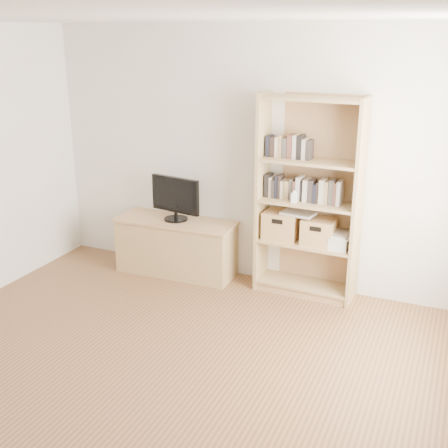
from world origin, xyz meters
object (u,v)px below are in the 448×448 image
Objects in this scene: basket_right at (319,232)px; bookshelf at (308,199)px; television at (175,199)px; tv_stand at (177,247)px; basket_left at (281,225)px; laptop at (299,213)px; baby_monitor at (294,198)px.

bookshelf is at bearing 175.87° from basket_right.
television is 1.55m from basket_right.
television is (0.00, 0.00, 0.55)m from tv_stand.
basket_right is (0.12, -0.01, -0.31)m from bookshelf.
basket_left is at bearing 1.47° from tv_stand.
laptop is (-0.21, 0.00, 0.16)m from basket_right.
tv_stand is 1.59m from basket_right.
basket_left is (1.16, 0.07, 0.40)m from tv_stand.
bookshelf is 5.87× the size of basket_left.
basket_right is at bearing 7.81° from laptop.
basket_right is (1.54, 0.05, 0.38)m from tv_stand.
bookshelf is 19.80× the size of baby_monitor.
bookshelf is 6.29× the size of laptop.
basket_right is (1.54, 0.05, -0.16)m from television.
basket_left is 0.38m from basket_right.
television reaches higher than basket_left.
baby_monitor is at bearing -35.81° from basket_left.
television is 1.87× the size of laptop.
baby_monitor reaches higher than tv_stand.
bookshelf reaches higher than baby_monitor.
basket_right is 0.99× the size of laptop.
baby_monitor is 0.42m from basket_right.
television reaches higher than baby_monitor.
basket_right is at bearing 11.24° from television.
tv_stand is at bearing -175.39° from bookshelf.
baby_monitor is (-0.11, -0.11, 0.03)m from bookshelf.
television is 1.33m from laptop.
bookshelf is at bearing 11.80° from television.
bookshelf is 0.17m from laptop.
basket_right is (0.23, 0.10, -0.34)m from baby_monitor.
bookshelf is at bearing 0.69° from tv_stand.
tv_stand is 12.73× the size of baby_monitor.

